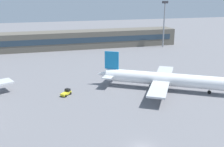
{
  "coord_description": "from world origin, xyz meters",
  "views": [
    {
      "loc": [
        -18.17,
        -43.24,
        28.89
      ],
      "look_at": [
        5.1,
        40.0,
        3.0
      ],
      "focal_mm": 43.88,
      "sensor_mm": 36.0,
      "label": 1
    }
  ],
  "objects": [
    {
      "name": "ground_plane",
      "position": [
        0.0,
        40.0,
        0.0
      ],
      "size": [
        400.0,
        400.0,
        0.0
      ],
      "primitive_type": "plane",
      "color": "slate"
    },
    {
      "name": "terminal_building",
      "position": [
        0.0,
        100.7,
        4.5
      ],
      "size": [
        113.7,
        12.13,
        9.0
      ],
      "color": "#5B564C",
      "rests_on": "ground_plane"
    },
    {
      "name": "airplane_near",
      "position": [
        19.0,
        28.4,
        3.35
      ],
      "size": [
        39.58,
        28.88,
        11.0
      ],
      "color": "white",
      "rests_on": "ground_plane"
    },
    {
      "name": "baggage_tug_yellow",
      "position": [
        -10.89,
        32.08,
        0.8
      ],
      "size": [
        3.51,
        3.69,
        1.75
      ],
      "color": "yellow",
      "rests_on": "ground_plane"
    },
    {
      "name": "floodlight_tower_west",
      "position": [
        48.16,
        91.02,
        14.13
      ],
      "size": [
        3.2,
        0.8,
        24.27
      ],
      "color": "gray",
      "rests_on": "ground_plane"
    }
  ]
}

